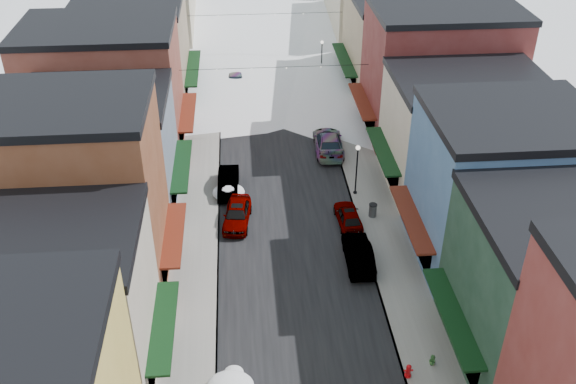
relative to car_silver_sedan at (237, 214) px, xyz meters
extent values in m
cube|color=black|center=(3.68, 34.09, -0.76)|extent=(10.00, 160.00, 0.01)
cube|color=gray|center=(-2.92, 34.09, -0.69)|extent=(3.20, 160.00, 0.15)
cube|color=gray|center=(10.28, 34.09, -0.69)|extent=(3.20, 160.00, 0.15)
cube|color=slate|center=(-1.37, 34.09, -0.69)|extent=(0.10, 160.00, 0.15)
cube|color=slate|center=(8.73, 34.09, -0.69)|extent=(0.10, 160.00, 0.15)
cube|color=#C1B09B|center=(-9.52, -13.41, 3.73)|extent=(10.00, 8.00, 9.00)
cube|color=black|center=(-9.52, -13.41, 8.48)|extent=(10.20, 8.20, 0.50)
cube|color=black|center=(-3.92, -13.41, 2.43)|extent=(1.20, 6.80, 0.15)
cube|color=brown|center=(-10.02, -5.41, 5.23)|extent=(11.00, 8.00, 12.00)
cube|color=black|center=(-10.02, -5.41, 11.48)|extent=(11.20, 8.20, 0.50)
cube|color=#601E10|center=(-3.92, -5.41, 2.43)|extent=(1.20, 6.80, 0.15)
cube|color=slate|center=(-9.52, 3.09, 3.48)|extent=(10.00, 9.00, 8.50)
cube|color=black|center=(-9.52, 3.09, 7.98)|extent=(10.20, 9.20, 0.50)
cube|color=black|center=(-3.92, 3.09, 2.43)|extent=(1.20, 7.65, 0.15)
cube|color=brown|center=(-10.52, 12.09, 4.48)|extent=(12.00, 9.00, 10.50)
cube|color=black|center=(-10.52, 12.09, 9.98)|extent=(12.20, 9.20, 0.50)
cube|color=#601E10|center=(-3.92, 12.09, 2.43)|extent=(1.20, 7.65, 0.15)
cube|color=#8B755B|center=(-9.52, 22.09, 3.98)|extent=(10.00, 11.00, 9.50)
cube|color=black|center=(-9.52, 22.09, 8.98)|extent=(10.20, 11.20, 0.50)
cube|color=black|center=(-3.92, 22.09, 2.43)|extent=(1.20, 9.35, 0.15)
cube|color=#1B3929|center=(16.88, -13.91, 3.73)|extent=(10.00, 9.00, 9.00)
cube|color=black|center=(11.28, -13.91, 2.43)|extent=(1.20, 7.65, 0.15)
cube|color=#426796|center=(16.88, -4.91, 4.23)|extent=(10.00, 9.00, 10.00)
cube|color=black|center=(16.88, -4.91, 9.48)|extent=(10.20, 9.20, 0.50)
cube|color=#601E10|center=(11.28, -4.91, 2.43)|extent=(1.20, 7.65, 0.15)
cube|color=beige|center=(17.38, 4.09, 3.48)|extent=(11.00, 9.00, 8.50)
cube|color=black|center=(17.38, 4.09, 7.98)|extent=(11.20, 9.20, 0.50)
cube|color=black|center=(11.28, 4.09, 2.43)|extent=(1.20, 7.65, 0.15)
cube|color=maroon|center=(17.88, 13.09, 4.73)|extent=(12.00, 9.00, 11.00)
cube|color=black|center=(17.88, 13.09, 10.48)|extent=(12.20, 9.20, 0.50)
cube|color=#601E10|center=(11.28, 13.09, 2.43)|extent=(1.20, 7.65, 0.15)
cube|color=#9D8767|center=(16.88, 23.09, 3.73)|extent=(10.00, 11.00, 9.00)
cube|color=black|center=(11.28, 23.09, 2.43)|extent=(1.20, 9.35, 0.15)
cube|color=gray|center=(-8.82, 36.09, 3.23)|extent=(9.00, 13.00, 8.00)
cube|color=gray|center=(16.18, 36.09, 3.23)|extent=(9.00, 13.00, 8.00)
cylinder|color=black|center=(3.68, 14.09, 5.43)|extent=(16.40, 0.04, 0.04)
cylinder|color=black|center=(3.68, 29.09, 5.43)|extent=(16.40, 0.04, 0.04)
imported|color=gray|center=(0.00, 0.00, 0.00)|extent=(2.40, 4.72, 1.54)
imported|color=black|center=(-0.62, 4.41, -0.03)|extent=(1.70, 4.52, 1.47)
imported|color=#A2A6AA|center=(0.18, 23.80, 0.04)|extent=(2.27, 5.57, 1.61)
imported|color=black|center=(7.90, -5.27, 0.01)|extent=(1.72, 4.75, 1.56)
imported|color=#9D9FA5|center=(7.98, -0.77, -0.09)|extent=(1.80, 4.08, 1.36)
imported|color=black|center=(7.98, 10.06, 0.09)|extent=(2.63, 5.98, 1.71)
imported|color=#A7AAAF|center=(1.95, 27.07, -0.10)|extent=(1.90, 4.05, 1.34)
imported|color=silver|center=(4.28, 39.12, -0.01)|extent=(2.87, 5.61, 1.52)
cylinder|color=red|center=(8.89, -15.13, -0.57)|extent=(0.37, 0.37, 0.11)
cylinder|color=red|center=(8.89, -15.13, -0.29)|extent=(0.26, 0.26, 0.65)
sphere|color=red|center=(8.89, -15.13, 0.07)|extent=(0.28, 0.28, 0.28)
cylinder|color=red|center=(8.89, -15.13, -0.19)|extent=(0.49, 0.11, 0.11)
cylinder|color=#4F5153|center=(9.87, -0.16, -0.14)|extent=(0.56, 0.56, 0.97)
cylinder|color=black|center=(9.87, -0.16, 0.37)|extent=(0.60, 0.60, 0.06)
cylinder|color=black|center=(9.13, 3.02, -0.57)|extent=(0.29, 0.29, 0.10)
cylinder|color=black|center=(9.13, 3.02, 1.30)|extent=(0.12, 0.12, 3.84)
sphere|color=white|center=(9.13, 3.02, 3.36)|extent=(0.35, 0.35, 0.35)
cylinder|color=black|center=(9.39, 26.18, -0.57)|extent=(0.28, 0.28, 0.09)
cylinder|color=black|center=(9.39, 26.18, 1.23)|extent=(0.11, 0.11, 3.69)
sphere|color=white|center=(9.39, 26.18, 3.21)|extent=(0.33, 0.33, 0.33)
imported|color=#33652E|center=(10.40, -14.41, -0.31)|extent=(0.46, 0.46, 0.61)
ellipsoid|color=white|center=(-0.42, -14.26, -0.50)|extent=(1.10, 0.99, 0.55)
ellipsoid|color=white|center=(-0.62, 3.24, -0.30)|extent=(2.21, 1.87, 0.94)
ellipsoid|color=white|center=(-0.42, 4.44, -0.53)|extent=(0.94, 0.85, 0.47)
ellipsoid|color=white|center=(-0.62, 3.32, -0.25)|extent=(2.48, 2.10, 1.05)
ellipsoid|color=white|center=(-0.42, 4.52, -0.50)|extent=(1.06, 0.95, 0.53)
camera|label=1|loc=(0.57, -38.06, 26.30)|focal=40.00mm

